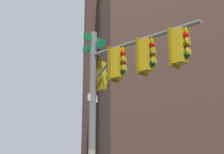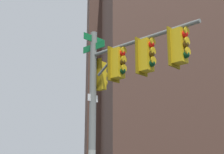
{
  "view_description": "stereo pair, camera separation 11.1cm",
  "coord_description": "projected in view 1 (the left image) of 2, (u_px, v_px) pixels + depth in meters",
  "views": [
    {
      "loc": [
        -11.47,
        0.35,
        1.92
      ],
      "look_at": [
        -0.95,
        -0.8,
        4.82
      ],
      "focal_mm": 53.61,
      "sensor_mm": 36.0,
      "label": 1
    },
    {
      "loc": [
        -11.48,
        0.24,
        1.92
      ],
      "look_at": [
        -0.95,
        -0.8,
        4.82
      ],
      "focal_mm": 53.61,
      "sensor_mm": 36.0,
      "label": 2
    }
  ],
  "objects": [
    {
      "name": "building_brick_nearside",
      "position": [
        165.0,
        50.0,
        48.59
      ],
      "size": [
        24.99,
        18.59,
        37.16
      ],
      "primitive_type": "cube",
      "color": "#4C3328",
      "rests_on": "ground_plane"
    },
    {
      "name": "signal_pole_assembly",
      "position": [
        119.0,
        81.0,
        10.78
      ],
      "size": [
        3.68,
        3.16,
        6.65
      ],
      "rotation": [
        0.0,
        0.0,
        3.86
      ],
      "color": "slate",
      "rests_on": "ground_plane"
    },
    {
      "name": "building_brick_midblock",
      "position": [
        129.0,
        71.0,
        63.41
      ],
      "size": [
        19.96,
        17.08,
        39.57
      ],
      "primitive_type": "cube",
      "color": "#4C3328",
      "rests_on": "ground_plane"
    }
  ]
}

